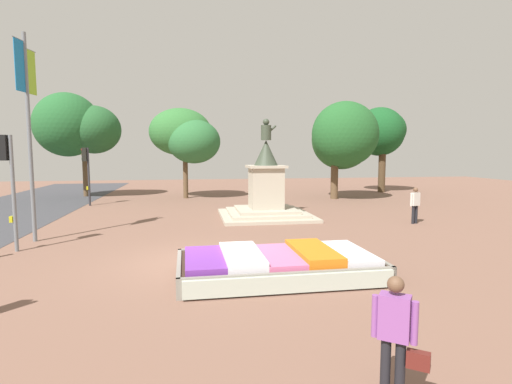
% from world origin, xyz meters
% --- Properties ---
extents(ground_plane, '(70.41, 70.41, 0.00)m').
position_xyz_m(ground_plane, '(0.00, 0.00, 0.00)').
color(ground_plane, brown).
extents(flower_planter, '(5.17, 2.87, 0.69)m').
position_xyz_m(flower_planter, '(2.12, -1.68, 0.30)').
color(flower_planter, '#38281C').
rests_on(flower_planter, ground_plane).
extents(statue_monument, '(4.42, 4.42, 4.78)m').
position_xyz_m(statue_monument, '(3.53, 7.64, 1.14)').
color(statue_monument, '#B0A692').
rests_on(statue_monument, ground_plane).
extents(traffic_light_mid_block, '(0.42, 0.31, 3.72)m').
position_xyz_m(traffic_light_mid_block, '(-5.76, 2.22, 2.56)').
color(traffic_light_mid_block, slate).
rests_on(traffic_light_mid_block, ground_plane).
extents(traffic_light_far_corner, '(0.41, 0.30, 3.44)m').
position_xyz_m(traffic_light_far_corner, '(-6.17, 13.40, 2.38)').
color(traffic_light_far_corner, '#2D2D33').
rests_on(traffic_light_far_corner, ground_plane).
extents(banner_pole, '(0.27, 1.32, 7.26)m').
position_xyz_m(banner_pole, '(-5.63, 3.67, 4.12)').
color(banner_pole, slate).
rests_on(banner_pole, ground_plane).
extents(pedestrian_with_handbag, '(0.62, 0.51, 1.65)m').
position_xyz_m(pedestrian_with_handbag, '(2.46, -6.96, 0.92)').
color(pedestrian_with_handbag, black).
rests_on(pedestrian_with_handbag, ground_plane).
extents(pedestrian_crossing_plaza, '(0.55, 0.32, 1.63)m').
position_xyz_m(pedestrian_crossing_plaza, '(9.75, 4.76, 0.93)').
color(pedestrian_crossing_plaza, black).
rests_on(pedestrian_crossing_plaza, ground_plane).
extents(park_tree_far_left, '(4.58, 5.22, 6.47)m').
position_xyz_m(park_tree_far_left, '(10.06, 14.20, 4.18)').
color(park_tree_far_left, brown).
rests_on(park_tree_far_left, ground_plane).
extents(park_tree_behind_statue, '(5.69, 4.34, 7.20)m').
position_xyz_m(park_tree_behind_statue, '(-7.75, 17.83, 4.91)').
color(park_tree_behind_statue, brown).
rests_on(park_tree_behind_statue, ground_plane).
extents(park_tree_far_right, '(4.81, 4.35, 6.18)m').
position_xyz_m(park_tree_far_right, '(-0.39, 16.39, 4.28)').
color(park_tree_far_right, brown).
rests_on(park_tree_far_right, ground_plane).
extents(park_tree_street_side, '(4.21, 4.25, 6.71)m').
position_xyz_m(park_tree_street_side, '(14.79, 18.69, 4.78)').
color(park_tree_street_side, '#4C3823').
rests_on(park_tree_street_side, ground_plane).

